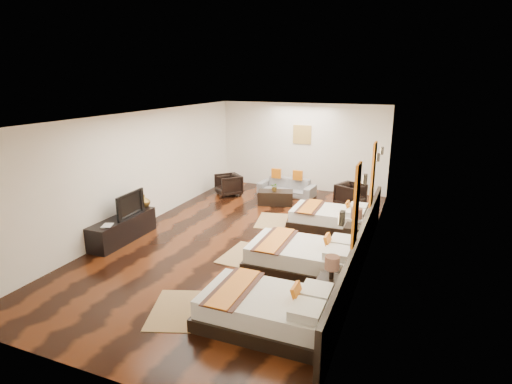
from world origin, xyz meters
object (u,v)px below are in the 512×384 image
at_px(nightstand_b, 355,234).
at_px(bed_mid, 304,257).
at_px(bed_near, 268,310).
at_px(armchair_right, 351,195).
at_px(book, 102,226).
at_px(sofa, 287,187).
at_px(bed_far, 331,218).
at_px(coffee_table, 276,198).
at_px(tv_console, 123,229).
at_px(figurine, 144,201).
at_px(table_plant, 275,187).
at_px(armchair_left, 228,185).
at_px(nightstand_a, 331,289).
at_px(tv, 127,204).

bearing_deg(nightstand_b, bed_mid, -117.69).
relative_size(bed_near, armchair_right, 2.78).
distance_m(bed_mid, armchair_right, 4.45).
bearing_deg(book, bed_mid, 9.75).
xyz_separation_m(bed_mid, sofa, (-1.89, 4.80, -0.01)).
bearing_deg(bed_far, coffee_table, 145.69).
bearing_deg(sofa, nightstand_b, -46.75).
distance_m(bed_far, tv_console, 4.92).
relative_size(book, figurine, 0.91).
height_order(bed_far, tv_console, bed_far).
height_order(tv_console, table_plant, table_plant).
height_order(bed_mid, armchair_left, bed_mid).
distance_m(nightstand_b, armchair_right, 3.08).
bearing_deg(armchair_right, coffee_table, 132.36).
relative_size(nightstand_a, tv, 0.91).
relative_size(bed_far, sofa, 1.06).
relative_size(bed_far, book, 6.85).
height_order(bed_near, figurine, figurine).
relative_size(nightstand_a, armchair_right, 1.22).
relative_size(nightstand_b, tv, 0.94).
distance_m(bed_near, nightstand_b, 3.47).
bearing_deg(bed_mid, tv, 179.43).
bearing_deg(sofa, nightstand_a, -60.61).
relative_size(tv_console, coffee_table, 1.80).
height_order(nightstand_a, armchair_right, nightstand_a).
xyz_separation_m(bed_far, table_plant, (-1.91, 1.26, 0.28)).
bearing_deg(armchair_right, tv_console, 159.98).
xyz_separation_m(armchair_left, coffee_table, (1.70, -0.36, -0.13)).
bearing_deg(armchair_right, table_plant, 133.03).
xyz_separation_m(tv_console, table_plant, (2.29, 3.83, 0.25)).
xyz_separation_m(bed_mid, tv_console, (-4.20, -0.11, 0.00)).
bearing_deg(figurine, bed_far, 22.67).
bearing_deg(nightstand_a, tv, 167.09).
bearing_deg(bed_near, coffee_table, 108.29).
xyz_separation_m(nightstand_a, coffee_table, (-2.64, 4.83, -0.11)).
height_order(bed_mid, nightstand_a, nightstand_a).
bearing_deg(bed_far, book, -142.79).
bearing_deg(bed_far, bed_mid, -89.95).
bearing_deg(bed_near, figurine, 147.47).
relative_size(armchair_right, coffee_table, 0.72).
bearing_deg(figurine, bed_mid, -9.64).
height_order(bed_far, sofa, bed_far).
distance_m(nightstand_b, book, 5.40).
xyz_separation_m(tv, table_plant, (2.24, 3.68, -0.30)).
distance_m(bed_far, table_plant, 2.30).
height_order(sofa, table_plant, table_plant).
xyz_separation_m(bed_near, bed_far, (-0.00, 4.43, -0.01)).
bearing_deg(book, sofa, 67.34).
relative_size(bed_mid, table_plant, 8.10).
xyz_separation_m(bed_near, nightstand_a, (0.75, 0.88, 0.05)).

